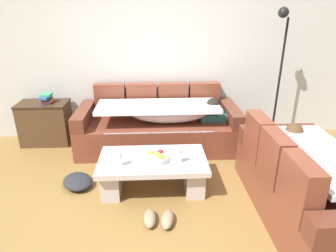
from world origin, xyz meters
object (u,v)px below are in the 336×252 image
(side_cabinet, at_px, (46,123))
(couch_near_window, at_px, (306,185))
(coffee_table, at_px, (153,170))
(fruit_bowl, at_px, (156,157))
(book_stack_on_cabinet, at_px, (46,98))
(couch_along_wall, at_px, (161,126))
(wine_glass_near_left, at_px, (119,156))
(pair_of_shoes, at_px, (159,219))
(floor_lamp, at_px, (278,70))
(crumpled_garment, at_px, (78,181))
(open_magazine, at_px, (170,158))
(wine_glass_near_right, at_px, (179,153))

(side_cabinet, bearing_deg, couch_near_window, -30.68)
(coffee_table, relative_size, side_cabinet, 1.67)
(couch_near_window, distance_m, side_cabinet, 3.62)
(fruit_bowl, xyz_separation_m, book_stack_on_cabinet, (-1.59, 1.37, 0.28))
(couch_along_wall, distance_m, coffee_table, 1.10)
(side_cabinet, bearing_deg, wine_glass_near_left, -49.05)
(pair_of_shoes, bearing_deg, floor_lamp, 45.25)
(couch_near_window, height_order, coffee_table, couch_near_window)
(side_cabinet, distance_m, crumpled_garment, 1.46)
(wine_glass_near_left, xyz_separation_m, open_magazine, (0.55, 0.14, -0.11))
(pair_of_shoes, bearing_deg, open_magazine, 76.13)
(couch_near_window, relative_size, side_cabinet, 2.51)
(couch_along_wall, xyz_separation_m, couch_near_window, (1.38, -1.62, 0.00))
(crumpled_garment, bearing_deg, side_cabinet, 120.55)
(couch_near_window, bearing_deg, coffee_table, 70.51)
(fruit_bowl, bearing_deg, crumpled_garment, 172.14)
(wine_glass_near_left, bearing_deg, couch_along_wall, 69.17)
(couch_along_wall, relative_size, crumpled_garment, 5.72)
(side_cabinet, xyz_separation_m, crumpled_garment, (0.73, -1.24, -0.26))
(coffee_table, xyz_separation_m, crumpled_garment, (-0.88, 0.08, -0.18))
(couch_near_window, bearing_deg, side_cabinet, 59.32)
(couch_near_window, xyz_separation_m, fruit_bowl, (-1.46, 0.48, 0.09))
(side_cabinet, height_order, pair_of_shoes, side_cabinet)
(wine_glass_near_right, distance_m, open_magazine, 0.17)
(fruit_bowl, height_order, book_stack_on_cabinet, book_stack_on_cabinet)
(couch_near_window, distance_m, wine_glass_near_right, 1.30)
(wine_glass_near_right, relative_size, floor_lamp, 0.09)
(floor_lamp, bearing_deg, couch_near_window, -100.10)
(wine_glass_near_right, relative_size, book_stack_on_cabinet, 0.73)
(wine_glass_near_left, height_order, crumpled_garment, wine_glass_near_left)
(coffee_table, relative_size, pair_of_shoes, 3.87)
(side_cabinet, bearing_deg, crumpled_garment, -59.45)
(side_cabinet, bearing_deg, floor_lamp, -2.50)
(couch_near_window, distance_m, wine_glass_near_left, 1.90)
(side_cabinet, distance_m, pair_of_shoes, 2.55)
(coffee_table, bearing_deg, book_stack_on_cabinet, 139.57)
(couch_along_wall, xyz_separation_m, wine_glass_near_right, (0.16, -1.20, 0.16))
(coffee_table, height_order, crumpled_garment, coffee_table)
(floor_lamp, height_order, pair_of_shoes, floor_lamp)
(couch_along_wall, height_order, book_stack_on_cabinet, couch_along_wall)
(couch_along_wall, bearing_deg, wine_glass_near_left, -110.83)
(couch_near_window, height_order, pair_of_shoes, couch_near_window)
(wine_glass_near_left, xyz_separation_m, crumpled_garment, (-0.53, 0.22, -0.44))
(wine_glass_near_right, bearing_deg, coffee_table, 159.42)
(floor_lamp, bearing_deg, crumpled_garment, -157.90)
(fruit_bowl, relative_size, side_cabinet, 0.39)
(book_stack_on_cabinet, xyz_separation_m, pair_of_shoes, (1.59, -1.92, -0.66))
(wine_glass_near_right, height_order, book_stack_on_cabinet, book_stack_on_cabinet)
(coffee_table, bearing_deg, floor_lamp, 32.90)
(couch_near_window, xyz_separation_m, open_magazine, (-1.30, 0.53, 0.05))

